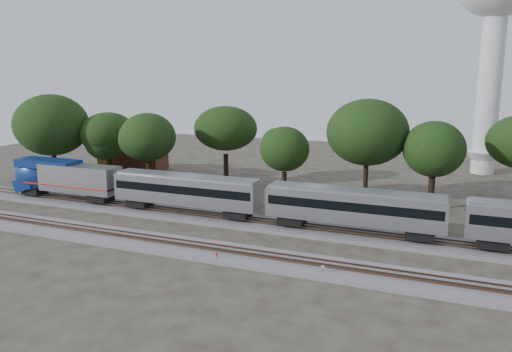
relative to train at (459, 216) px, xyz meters
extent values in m
plane|color=#383328|center=(-21.85, -6.00, -3.35)|extent=(160.00, 160.00, 0.00)
cube|color=slate|center=(-21.85, 0.00, -3.15)|extent=(160.00, 5.00, 0.40)
cube|color=brown|center=(-21.85, -0.72, -2.69)|extent=(160.00, 0.08, 0.15)
cube|color=brown|center=(-21.85, 0.72, -2.69)|extent=(160.00, 0.08, 0.15)
cube|color=slate|center=(-21.85, -10.00, -3.15)|extent=(160.00, 5.00, 0.40)
cube|color=brown|center=(-21.85, -10.72, -2.69)|extent=(160.00, 0.08, 0.15)
cube|color=brown|center=(-21.85, -9.28, -2.69)|extent=(160.00, 0.08, 0.15)
cube|color=#B8BABF|center=(-45.74, 0.00, 0.08)|extent=(11.19, 3.17, 3.48)
ellipsoid|color=navy|center=(-53.76, 0.00, -0.19)|extent=(5.70, 3.29, 4.86)
cube|color=navy|center=(-50.91, 0.00, 1.71)|extent=(8.97, 3.10, 1.06)
cube|color=black|center=(-53.24, 0.00, 0.87)|extent=(0.47, 2.43, 1.38)
cube|color=#A72319|center=(-47.01, 0.00, -0.82)|extent=(13.73, 3.21, 0.19)
cube|color=black|center=(-53.61, 0.00, -2.14)|extent=(2.75, 2.32, 0.95)
cube|color=black|center=(-42.52, 0.00, -2.14)|extent=(2.75, 2.32, 0.95)
cube|color=#B8BABF|center=(-29.84, 0.00, -0.08)|extent=(18.37, 3.17, 3.17)
cube|color=black|center=(-29.84, 0.00, 0.24)|extent=(17.74, 3.22, 0.95)
cube|color=gray|center=(-29.84, 0.00, 1.55)|extent=(17.95, 2.53, 0.37)
cube|color=black|center=(-36.49, 0.00, -2.14)|extent=(2.75, 2.32, 0.95)
cube|color=black|center=(-23.19, 0.00, -2.14)|extent=(2.75, 2.32, 0.95)
cube|color=#B8BABF|center=(-10.04, 0.00, -0.08)|extent=(18.37, 3.17, 3.17)
cube|color=black|center=(-10.04, 0.00, 0.24)|extent=(17.74, 3.22, 0.95)
cube|color=gray|center=(-10.04, 0.00, 1.55)|extent=(17.95, 2.53, 0.37)
cube|color=black|center=(-16.69, 0.00, -2.14)|extent=(2.75, 2.32, 0.95)
cube|color=black|center=(-3.39, 0.00, -2.14)|extent=(2.75, 2.32, 0.95)
cube|color=black|center=(3.11, 0.00, -2.14)|extent=(2.75, 2.32, 0.95)
cylinder|color=#512D19|center=(-19.93, -11.79, -2.96)|extent=(0.05, 0.05, 0.78)
cylinder|color=#B00C1D|center=(-19.93, -11.79, -2.61)|extent=(0.28, 0.08, 0.28)
cylinder|color=#512D19|center=(-10.21, -11.43, -2.89)|extent=(0.06, 0.06, 0.91)
cylinder|color=silver|center=(-10.21, -11.43, -2.49)|extent=(0.32, 0.13, 0.32)
cube|color=#512D19|center=(-15.97, -11.85, -3.20)|extent=(0.53, 0.35, 0.30)
cylinder|color=silver|center=(3.38, 43.18, 9.83)|extent=(3.76, 3.76, 26.35)
cone|color=silver|center=(3.38, 43.18, -1.46)|extent=(6.02, 6.02, 3.76)
cube|color=brown|center=(-52.88, 21.43, -1.31)|extent=(11.70, 9.53, 4.08)
cube|color=black|center=(-52.88, 21.43, 1.19)|extent=(11.94, 9.78, 0.92)
cylinder|color=black|center=(-58.52, 8.80, -0.90)|extent=(0.70, 0.70, 4.89)
ellipsoid|color=black|center=(-58.52, 8.80, 5.74)|extent=(9.22, 9.22, 7.84)
cylinder|color=black|center=(-50.66, 12.19, -1.25)|extent=(0.70, 0.70, 4.19)
ellipsoid|color=black|center=(-50.66, 12.19, 4.43)|extent=(7.89, 7.89, 6.71)
cylinder|color=black|center=(-41.58, 9.53, -1.21)|extent=(0.70, 0.70, 4.27)
ellipsoid|color=black|center=(-41.58, 9.53, 4.59)|extent=(8.06, 8.06, 6.85)
cylinder|color=black|center=(-33.65, 18.55, -1.02)|extent=(0.70, 0.70, 4.64)
ellipsoid|color=black|center=(-33.65, 18.55, 5.28)|extent=(8.75, 8.75, 7.44)
cylinder|color=black|center=(-22.11, 12.81, -1.50)|extent=(0.70, 0.70, 3.69)
ellipsoid|color=black|center=(-22.11, 12.81, 3.51)|extent=(6.96, 6.96, 5.92)
cylinder|color=black|center=(-11.75, 16.06, -0.86)|extent=(0.70, 0.70, 4.97)
ellipsoid|color=black|center=(-11.75, 16.06, 5.88)|extent=(9.37, 9.37, 7.96)
cylinder|color=black|center=(-3.33, 14.73, -1.29)|extent=(0.70, 0.70, 4.12)
ellipsoid|color=black|center=(-3.33, 14.73, 4.30)|extent=(7.76, 7.76, 6.60)
camera|label=1|loc=(-0.39, -49.79, 13.17)|focal=35.00mm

